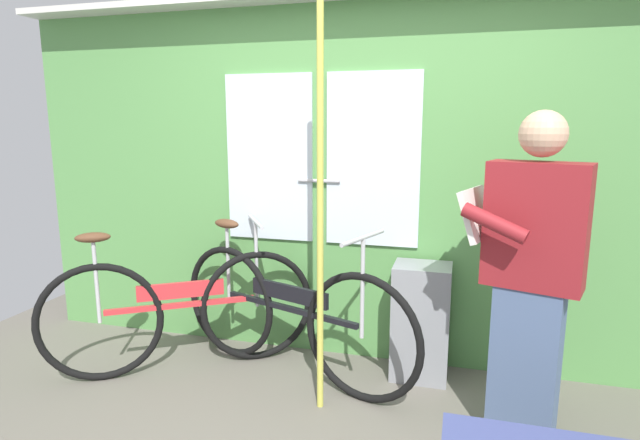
{
  "coord_description": "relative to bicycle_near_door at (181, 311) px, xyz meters",
  "views": [
    {
      "loc": [
        0.7,
        -1.9,
        1.57
      ],
      "look_at": [
        -0.1,
        0.97,
        1.01
      ],
      "focal_mm": 28.72,
      "sensor_mm": 36.0,
      "label": 1
    }
  ],
  "objects": [
    {
      "name": "handrail_pole",
      "position": [
        0.98,
        -0.19,
        0.76
      ],
      "size": [
        0.04,
        0.04,
        2.31
      ],
      "primitive_type": "cylinder",
      "color": "#C6C14C",
      "rests_on": "ground_plane"
    },
    {
      "name": "trash_bin_by_wall",
      "position": [
        1.48,
        0.32,
        -0.03
      ],
      "size": [
        0.35,
        0.28,
        0.73
      ],
      "primitive_type": "cube",
      "color": "gray",
      "rests_on": "ground_plane"
    },
    {
      "name": "train_door_wall",
      "position": [
        0.98,
        0.53,
        0.83
      ],
      "size": [
        4.66,
        0.28,
        2.35
      ],
      "color": "#56934C",
      "rests_on": "ground_plane"
    },
    {
      "name": "passenger_reading_newspaper",
      "position": [
        2.02,
        -0.19,
        0.46
      ],
      "size": [
        0.62,
        0.55,
        1.63
      ],
      "rotation": [
        0.0,
        0.0,
        2.83
      ],
      "color": "slate",
      "rests_on": "ground_plane"
    },
    {
      "name": "bicycle_leaning_behind",
      "position": [
        0.69,
        0.11,
        0.01
      ],
      "size": [
        1.71,
        0.71,
        0.97
      ],
      "rotation": [
        0.0,
        0.0,
        -0.34
      ],
      "color": "black",
      "rests_on": "ground_plane"
    },
    {
      "name": "bicycle_near_door",
      "position": [
        0.0,
        0.0,
        0.0
      ],
      "size": [
        1.47,
        0.97,
        0.96
      ],
      "rotation": [
        0.0,
        0.0,
        0.57
      ],
      "color": "black",
      "rests_on": "ground_plane"
    }
  ]
}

